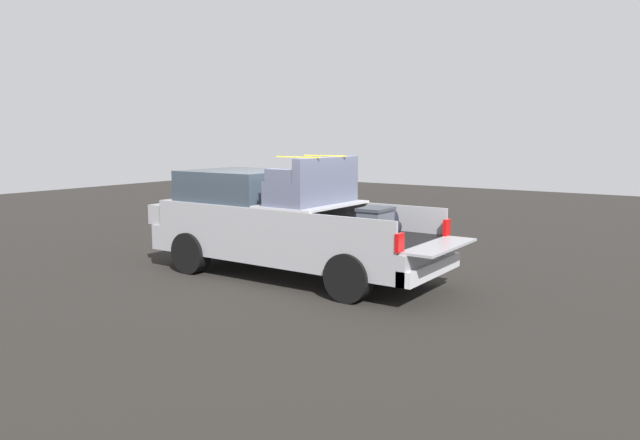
# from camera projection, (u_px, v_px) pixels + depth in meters

# --- Properties ---
(ground_plane) EXTENTS (40.00, 40.00, 0.00)m
(ground_plane) POSITION_uv_depth(u_px,v_px,m) (293.00, 276.00, 11.09)
(ground_plane) COLOR black
(pickup_truck) EXTENTS (6.05, 2.06, 2.23)m
(pickup_truck) POSITION_uv_depth(u_px,v_px,m) (277.00, 223.00, 11.16)
(pickup_truck) COLOR gray
(pickup_truck) RESTS_ON ground_plane
(trash_can) EXTENTS (0.60, 0.60, 0.98)m
(trash_can) POSITION_uv_depth(u_px,v_px,m) (226.00, 216.00, 15.59)
(trash_can) COLOR #1E592D
(trash_can) RESTS_ON ground_plane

